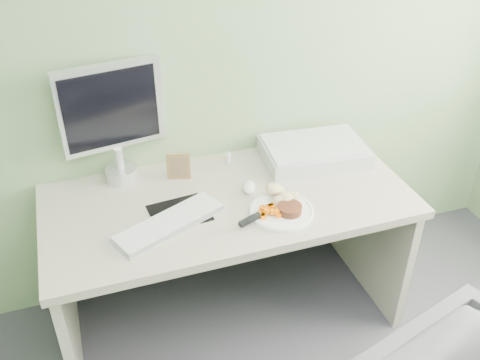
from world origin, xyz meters
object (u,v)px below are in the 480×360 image
object	(u,v)px
monitor	(113,117)
plate	(281,211)
desk	(229,230)
scanner	(314,152)

from	to	relation	value
monitor	plate	bearing A→B (deg)	-48.82
desk	scanner	size ratio (longest dim) A/B	3.27
scanner	desk	bearing A→B (deg)	-155.05
desk	monitor	xyz separation A→B (m)	(-0.42, 0.31, 0.49)
scanner	monitor	distance (m)	0.96
plate	monitor	world-z (taller)	monitor
monitor	desk	bearing A→B (deg)	-46.21
plate	scanner	distance (m)	0.48
desk	plate	bearing A→B (deg)	-44.93
monitor	scanner	bearing A→B (deg)	-17.85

